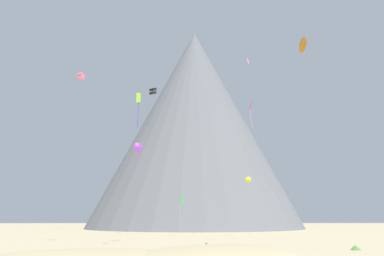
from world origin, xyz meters
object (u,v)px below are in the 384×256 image
object	(u,v)px
bush_ridge_crest	(355,248)
kite_black_high	(153,91)
kite_yellow_low	(249,180)
kite_pink_high	(247,61)
bush_mid_center	(206,247)
kite_orange_high	(302,45)
rock_massif	(199,140)
kite_violet_low	(138,147)
kite_rainbow_mid	(81,76)
kite_green_low	(182,203)
kite_lime_mid	(138,104)
bush_far_right	(250,250)
kite_magenta_mid	(251,109)

from	to	relation	value
bush_ridge_crest	kite_black_high	world-z (taller)	kite_black_high
kite_yellow_low	kite_pink_high	xyz separation A→B (m)	(-0.75, -7.17, 22.94)
bush_mid_center	kite_orange_high	xyz separation A→B (m)	(15.58, 10.42, 29.22)
bush_mid_center	kite_orange_high	world-z (taller)	kite_orange_high
bush_ridge_crest	rock_massif	xyz separation A→B (m)	(-14.66, 87.12, 28.32)
kite_violet_low	kite_pink_high	xyz separation A→B (m)	(19.46, 17.07, 20.18)
kite_black_high	kite_pink_high	world-z (taller)	kite_pink_high
kite_rainbow_mid	kite_green_low	world-z (taller)	kite_rainbow_mid
kite_pink_high	kite_black_high	bearing A→B (deg)	-79.73
kite_yellow_low	kite_orange_high	distance (m)	32.21
kite_pink_high	kite_lime_mid	world-z (taller)	kite_pink_high
kite_black_high	kite_lime_mid	distance (m)	33.41
bush_far_right	kite_orange_high	distance (m)	35.12
kite_orange_high	kite_pink_high	bearing A→B (deg)	-176.22
bush_ridge_crest	kite_pink_high	world-z (taller)	kite_pink_high
kite_pink_high	kite_orange_high	bearing A→B (deg)	41.89
kite_rainbow_mid	rock_massif	bearing A→B (deg)	-74.08
bush_ridge_crest	kite_orange_high	world-z (taller)	kite_orange_high
kite_violet_low	kite_lime_mid	bearing A→B (deg)	-107.95
kite_orange_high	kite_magenta_mid	bearing A→B (deg)	-130.12
bush_mid_center	bush_ridge_crest	xyz separation A→B (m)	(17.77, 1.16, -0.23)
kite_orange_high	rock_massif	bearing A→B (deg)	176.59
bush_ridge_crest	kite_orange_high	xyz separation A→B (m)	(-2.20, 9.25, 29.45)
kite_rainbow_mid	kite_magenta_mid	xyz separation A→B (m)	(25.62, 5.43, -3.34)
bush_ridge_crest	kite_black_high	size ratio (longest dim) A/B	0.83
bush_mid_center	kite_black_high	bearing A→B (deg)	104.45
kite_violet_low	kite_orange_high	xyz separation A→B (m)	(24.92, -1.65, 15.81)
kite_rainbow_mid	kite_pink_high	bearing A→B (deg)	-113.37
kite_orange_high	kite_lime_mid	bearing A→B (deg)	-84.98
bush_mid_center	kite_rainbow_mid	world-z (taller)	kite_rainbow_mid
rock_massif	kite_yellow_low	bearing A→B (deg)	-81.52
bush_far_right	kite_magenta_mid	xyz separation A→B (m)	(3.81, 19.77, 20.03)
bush_far_right	kite_lime_mid	size ratio (longest dim) A/B	0.32
kite_black_high	kite_violet_low	xyz separation A→B (m)	(-0.49, -22.27, -15.32)
bush_mid_center	bush_far_right	size ratio (longest dim) A/B	0.94
kite_rainbow_mid	kite_violet_low	bearing A→B (deg)	-128.71
bush_far_right	bush_ridge_crest	bearing A→B (deg)	25.84
kite_violet_low	kite_rainbow_mid	bearing A→B (deg)	177.78
kite_orange_high	kite_lime_mid	xyz separation A→B (m)	(-24.11, -7.61, -11.54)
kite_magenta_mid	kite_orange_high	bearing A→B (deg)	-71.13
kite_violet_low	kite_pink_high	world-z (taller)	kite_pink_high
bush_far_right	kite_pink_high	distance (m)	48.55
kite_yellow_low	kite_orange_high	world-z (taller)	kite_orange_high
bush_ridge_crest	kite_lime_mid	world-z (taller)	kite_lime_mid
bush_mid_center	kite_yellow_low	distance (m)	39.37
rock_massif	kite_lime_mid	bearing A→B (deg)	-97.76
kite_yellow_low	kite_black_high	distance (m)	26.82
bush_ridge_crest	kite_violet_low	bearing A→B (deg)	158.10
kite_yellow_low	rock_massif	bearing A→B (deg)	88.41
bush_mid_center	kite_yellow_low	bearing A→B (deg)	73.34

